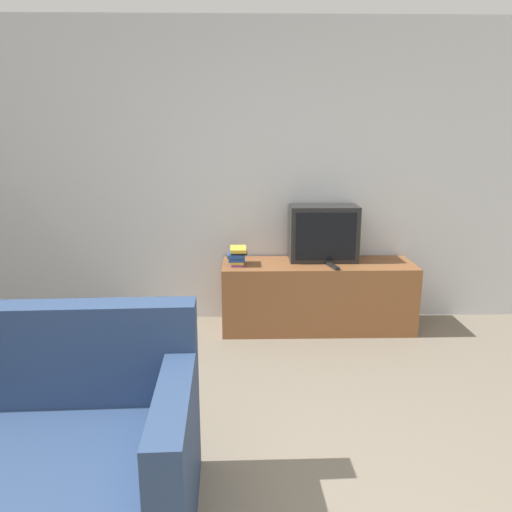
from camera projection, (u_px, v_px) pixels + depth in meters
The scene contains 5 objects.
wall_back at pixel (224, 175), 4.36m from camera, with size 9.00×0.06×2.60m.
tv_stand at pixel (317, 295), 4.32m from camera, with size 1.63×0.51×0.58m.
television at pixel (323, 233), 4.29m from camera, with size 0.58×0.31×0.48m.
book_stack at pixel (237, 255), 4.18m from camera, with size 0.17×0.21×0.15m.
remote_on_stand at pixel (333, 266), 4.10m from camera, with size 0.09×0.19×0.02m.
Camera 1 is at (0.18, -1.37, 1.66)m, focal length 35.00 mm.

